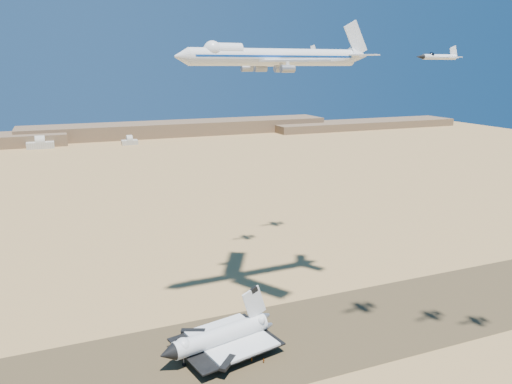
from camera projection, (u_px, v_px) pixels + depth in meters
name	position (u px, v px, depth m)	size (l,w,h in m)	color
ground	(223.00, 354.00, 165.69)	(1200.00, 1200.00, 0.00)	#AA8B4B
runway	(223.00, 354.00, 165.69)	(600.00, 50.00, 0.06)	#483924
ridgeline	(143.00, 132.00, 660.90)	(960.00, 90.00, 18.00)	brown
hangars	(37.00, 145.00, 570.29)	(200.50, 29.50, 30.00)	beige
shuttle	(220.00, 338.00, 165.14)	(41.44, 31.12, 20.41)	silver
carrier_747	(269.00, 57.00, 176.38)	(75.92, 58.92, 18.94)	white
crew_a	(252.00, 359.00, 161.05)	(0.64, 0.42, 1.74)	#BF4D0B
crew_b	(255.00, 353.00, 164.45)	(0.91, 0.53, 1.88)	#BF4D0B
crew_c	(264.00, 361.00, 160.48)	(0.97, 0.50, 1.65)	#BF4D0B
chase_jet_a	(439.00, 57.00, 145.54)	(16.52, 9.05, 4.12)	white
chase_jet_d	(268.00, 65.00, 227.64)	(15.02, 8.20, 3.74)	white
chase_jet_e	(303.00, 51.00, 247.85)	(16.45, 8.71, 4.10)	white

